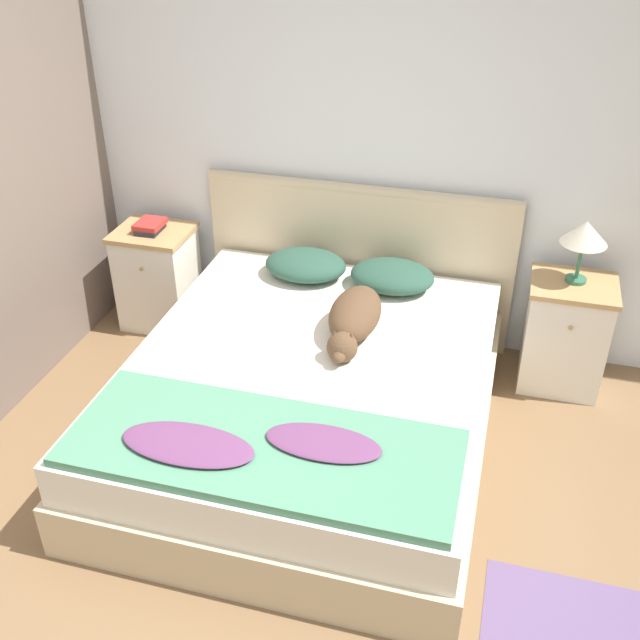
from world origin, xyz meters
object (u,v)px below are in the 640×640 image
at_px(bed, 309,400).
at_px(dog, 354,318).
at_px(pillow_right, 392,276).
at_px(nightstand_right, 565,334).
at_px(book_stack, 150,226).
at_px(nightstand_left, 158,277).
at_px(table_lamp, 585,234).
at_px(pillow_left, 306,265).

distance_m(bed, dog, 0.47).
bearing_deg(pillow_right, bed, -107.29).
distance_m(nightstand_right, book_stack, 2.45).
relative_size(nightstand_left, dog, 0.94).
bearing_deg(pillow_right, nightstand_left, 178.83).
relative_size(pillow_right, dog, 0.69).
bearing_deg(nightstand_left, book_stack, -124.45).
relative_size(dog, table_lamp, 1.99).
bearing_deg(dog, table_lamp, 28.50).
relative_size(nightstand_right, table_lamp, 1.86).
relative_size(dog, book_stack, 3.61).
height_order(nightstand_left, nightstand_right, same).
distance_m(pillow_right, dog, 0.53).
bearing_deg(pillow_left, table_lamp, 2.07).
bearing_deg(bed, dog, 61.35).
xyz_separation_m(bed, table_lamp, (1.21, 0.85, 0.66)).
height_order(pillow_left, dog, dog).
xyz_separation_m(pillow_right, book_stack, (-1.46, 0.02, 0.11)).
bearing_deg(pillow_right, pillow_left, 180.00).
bearing_deg(table_lamp, nightstand_left, -179.46).
height_order(pillow_right, book_stack, book_stack).
xyz_separation_m(pillow_left, pillow_right, (0.50, 0.00, 0.00)).
height_order(pillow_left, pillow_right, same).
xyz_separation_m(pillow_left, book_stack, (-0.96, 0.02, 0.11)).
height_order(nightstand_right, book_stack, book_stack).
distance_m(pillow_right, book_stack, 1.47).
height_order(nightstand_right, pillow_right, nightstand_right).
height_order(book_stack, table_lamp, table_lamp).
bearing_deg(pillow_left, bed, -72.71).
distance_m(nightstand_left, book_stack, 0.35).
relative_size(pillow_left, pillow_right, 1.00).
distance_m(pillow_left, pillow_right, 0.50).
relative_size(nightstand_left, book_stack, 3.37).
distance_m(nightstand_left, table_lamp, 2.48).
relative_size(bed, table_lamp, 6.07).
bearing_deg(book_stack, table_lamp, 0.74).
xyz_separation_m(pillow_left, table_lamp, (1.46, 0.05, 0.35)).
distance_m(bed, table_lamp, 1.62).
bearing_deg(nightstand_left, pillow_right, -1.17).
height_order(nightstand_left, table_lamp, table_lamp).
bearing_deg(nightstand_right, nightstand_left, 180.00).
distance_m(nightstand_left, pillow_left, 0.99).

